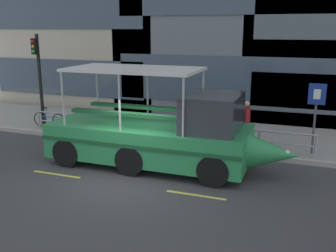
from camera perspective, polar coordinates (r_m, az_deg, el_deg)
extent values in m
plane|color=#3D3D3F|center=(12.78, -5.38, -7.37)|extent=(120.00, 120.00, 0.00)
cube|color=#99968E|center=(17.71, 2.34, -0.81)|extent=(32.00, 4.80, 0.18)
cube|color=#B2ADA3|center=(15.45, -0.47, -3.08)|extent=(32.00, 0.18, 0.18)
cube|color=#DBD64C|center=(13.35, -16.21, -6.91)|extent=(1.80, 0.12, 0.01)
cube|color=#DBD64C|center=(11.35, 4.17, -10.20)|extent=(1.80, 0.12, 0.01)
cube|color=#3D4C5B|center=(23.41, -14.90, 6.96)|extent=(9.89, 0.06, 2.10)
cube|color=#3D4C5B|center=(23.27, -15.52, 16.31)|extent=(9.89, 0.06, 2.10)
cube|color=#3D4C5B|center=(19.59, 9.07, 6.72)|extent=(12.01, 0.06, 2.40)
cylinder|color=#9EA0A8|center=(15.63, -1.21, 0.60)|extent=(11.98, 0.07, 0.07)
cylinder|color=#9EA0A8|center=(15.73, -1.20, -0.86)|extent=(11.98, 0.06, 0.06)
cylinder|color=#9EA0A8|center=(18.68, -18.61, 0.83)|extent=(0.09, 0.09, 0.82)
cylinder|color=#9EA0A8|center=(17.53, -13.48, 0.33)|extent=(0.09, 0.09, 0.82)
cylinder|color=#9EA0A8|center=(16.53, -7.67, -0.23)|extent=(0.09, 0.09, 0.82)
cylinder|color=#9EA0A8|center=(15.73, -1.20, -0.86)|extent=(0.09, 0.09, 0.82)
cylinder|color=#9EA0A8|center=(15.15, 5.86, -1.52)|extent=(0.09, 0.09, 0.82)
cylinder|color=#9EA0A8|center=(14.81, 13.37, -2.21)|extent=(0.09, 0.09, 0.82)
cylinder|color=#9EA0A8|center=(14.75, 21.10, -2.87)|extent=(0.09, 0.09, 0.82)
cylinder|color=black|center=(19.10, -18.47, 6.40)|extent=(0.16, 0.16, 4.28)
cube|color=black|center=(18.81, -19.23, 11.11)|extent=(0.24, 0.20, 0.72)
sphere|color=red|center=(18.72, -19.50, 11.76)|extent=(0.14, 0.14, 0.14)
sphere|color=gold|center=(18.72, -19.45, 11.09)|extent=(0.14, 0.14, 0.14)
sphere|color=green|center=(18.73, -19.39, 10.42)|extent=(0.14, 0.14, 0.14)
cylinder|color=#4C4F54|center=(14.97, 20.96, 0.90)|extent=(0.08, 0.08, 2.59)
cube|color=navy|center=(14.75, 21.29, 4.44)|extent=(0.60, 0.04, 0.76)
cube|color=white|center=(14.73, 21.29, 4.42)|extent=(0.24, 0.01, 0.36)
torus|color=black|center=(18.51, -15.92, 0.72)|extent=(0.70, 0.04, 0.70)
torus|color=black|center=(19.13, -18.45, 0.96)|extent=(0.70, 0.04, 0.70)
cylinder|color=#1E66B2|center=(18.78, -17.24, 1.31)|extent=(0.95, 0.04, 0.04)
cylinder|color=#1E66B2|center=(18.86, -17.71, 1.76)|extent=(0.19, 0.04, 0.51)
cube|color=black|center=(18.83, -17.87, 2.60)|extent=(0.20, 0.08, 0.06)
cylinder|color=#A5A5AA|center=(18.43, -16.13, 2.23)|extent=(0.03, 0.46, 0.03)
cube|color=#2D9351|center=(13.53, -2.84, -2.17)|extent=(6.95, 2.62, 1.19)
cone|color=#2D9351|center=(12.57, 15.41, -3.98)|extent=(1.56, 1.13, 1.13)
cylinder|color=#2D9351|center=(15.17, -15.04, -0.83)|extent=(0.35, 1.13, 1.13)
cube|color=#19512C|center=(12.32, -5.23, -3.15)|extent=(6.95, 0.04, 0.12)
sphere|color=white|center=(12.54, 17.20, -3.92)|extent=(0.22, 0.22, 0.22)
cube|color=#33383D|center=(12.55, 6.66, 2.03)|extent=(1.74, 2.20, 1.18)
cube|color=silver|center=(13.25, -5.07, 8.41)|extent=(4.52, 2.41, 0.10)
cylinder|color=#B2B2B7|center=(13.74, 5.21, 4.53)|extent=(0.07, 0.07, 1.84)
cylinder|color=#B2B2B7|center=(11.57, 2.27, 2.73)|extent=(0.07, 0.07, 1.84)
cylinder|color=#B2B2B7|center=(14.42, -3.06, 5.04)|extent=(0.07, 0.07, 1.84)
cylinder|color=#B2B2B7|center=(12.37, -7.22, 3.39)|extent=(0.07, 0.07, 1.84)
cylinder|color=#B2B2B7|center=(15.38, -10.45, 5.40)|extent=(0.07, 0.07, 1.84)
cylinder|color=#B2B2B7|center=(13.47, -15.37, 3.88)|extent=(0.07, 0.07, 1.84)
cube|color=#19512C|center=(14.04, -3.87, 2.82)|extent=(4.16, 0.28, 0.12)
cube|color=#19512C|center=(12.92, -6.11, 1.77)|extent=(4.16, 0.28, 0.12)
cylinder|color=black|center=(14.02, 9.01, -3.32)|extent=(1.00, 0.28, 1.00)
cylinder|color=black|center=(11.79, 6.72, -6.68)|extent=(1.00, 0.28, 1.00)
cylinder|color=black|center=(14.76, -1.64, -2.25)|extent=(1.00, 0.28, 1.00)
cylinder|color=black|center=(12.67, -5.66, -5.15)|extent=(1.00, 0.28, 1.00)
cylinder|color=black|center=(15.79, -9.88, -1.36)|extent=(1.00, 0.28, 1.00)
cylinder|color=black|center=(13.85, -14.80, -3.86)|extent=(1.00, 0.28, 1.00)
cylinder|color=#47423D|center=(15.77, 11.24, -1.02)|extent=(0.11, 0.11, 0.86)
cylinder|color=#47423D|center=(15.91, 11.57, -0.90)|extent=(0.11, 0.11, 0.86)
cube|color=maroon|center=(15.67, 11.54, 1.63)|extent=(0.30, 0.37, 0.61)
cylinder|color=maroon|center=(15.50, 11.12, 1.40)|extent=(0.07, 0.07, 0.55)
cylinder|color=maroon|center=(15.86, 11.94, 1.65)|extent=(0.07, 0.07, 0.55)
sphere|color=tan|center=(15.58, 11.62, 3.24)|extent=(0.24, 0.24, 0.24)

